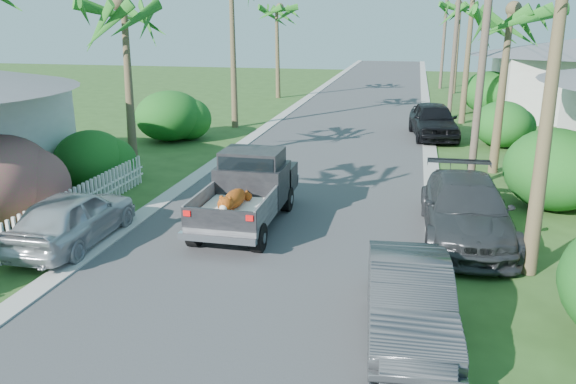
% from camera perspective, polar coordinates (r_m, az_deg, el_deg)
% --- Properties ---
extents(road, '(8.00, 100.00, 0.02)m').
position_cam_1_polar(road, '(32.70, 6.39, 7.10)').
color(road, '#38383A').
rests_on(road, ground).
extents(curb_left, '(0.60, 100.00, 0.06)m').
position_cam_1_polar(curb_left, '(33.43, -1.01, 7.46)').
color(curb_left, '#A5A39E').
rests_on(curb_left, ground).
extents(curb_right, '(0.60, 100.00, 0.06)m').
position_cam_1_polar(curb_right, '(32.53, 13.99, 6.68)').
color(curb_right, '#A5A39E').
rests_on(curb_right, ground).
extents(pickup_truck, '(1.98, 5.12, 2.06)m').
position_cam_1_polar(pickup_truck, '(16.24, -3.87, 0.49)').
color(pickup_truck, black).
rests_on(pickup_truck, ground).
extents(parked_car_rn, '(1.84, 4.38, 1.41)m').
position_cam_1_polar(parked_car_rn, '(10.74, 12.21, -10.72)').
color(parked_car_rn, '#313437').
rests_on(parked_car_rn, ground).
extents(parked_car_rm, '(2.39, 5.54, 1.59)m').
position_cam_1_polar(parked_car_rm, '(15.67, 17.64, -1.75)').
color(parked_car_rm, '#2F3134').
rests_on(parked_car_rm, ground).
extents(parked_car_rf, '(2.65, 5.26, 1.72)m').
position_cam_1_polar(parked_car_rf, '(28.86, 14.55, 7.03)').
color(parked_car_rf, black).
rests_on(parked_car_rf, ground).
extents(parked_car_ln, '(1.78, 4.27, 1.45)m').
position_cam_1_polar(parked_car_ln, '(15.61, -20.99, -2.45)').
color(parked_car_ln, '#B8BABF').
rests_on(parked_car_ln, ground).
extents(palm_l_b, '(4.40, 4.40, 7.40)m').
position_cam_1_polar(palm_l_b, '(21.61, -16.52, 17.79)').
color(palm_l_b, brown).
rests_on(palm_l_b, ground).
extents(palm_l_d, '(4.40, 4.40, 7.70)m').
position_cam_1_polar(palm_l_d, '(42.22, -1.11, 18.21)').
color(palm_l_d, brown).
rests_on(palm_l_d, ground).
extents(palm_r_b, '(4.40, 4.40, 7.20)m').
position_cam_1_polar(palm_r_b, '(22.26, 21.70, 16.76)').
color(palm_r_b, brown).
rests_on(palm_r_b, ground).
extents(palm_r_d, '(4.40, 4.40, 8.00)m').
position_cam_1_polar(palm_r_d, '(47.14, 17.12, 17.75)').
color(palm_r_d, brown).
rests_on(palm_r_d, ground).
extents(shrub_l_c, '(2.40, 2.64, 2.00)m').
position_cam_1_polar(shrub_l_c, '(20.72, -19.41, 3.18)').
color(shrub_l_c, '#164F18').
rests_on(shrub_l_c, ground).
extents(shrub_l_d, '(3.20, 3.52, 2.40)m').
position_cam_1_polar(shrub_l_d, '(27.88, -11.94, 7.58)').
color(shrub_l_d, '#164F18').
rests_on(shrub_l_d, ground).
extents(shrub_r_b, '(3.00, 3.30, 2.50)m').
position_cam_1_polar(shrub_r_b, '(19.07, 25.43, 2.10)').
color(shrub_r_b, '#164F18').
rests_on(shrub_r_b, ground).
extents(shrub_r_c, '(2.60, 2.86, 2.10)m').
position_cam_1_polar(shrub_r_c, '(27.72, 20.94, 6.46)').
color(shrub_r_c, '#164F18').
rests_on(shrub_r_c, ground).
extents(shrub_r_d, '(3.20, 3.52, 2.60)m').
position_cam_1_polar(shrub_r_d, '(37.56, 19.73, 9.50)').
color(shrub_r_d, '#164F18').
rests_on(shrub_r_d, ground).
extents(picket_fence, '(0.10, 11.00, 1.00)m').
position_cam_1_polar(picket_fence, '(16.51, -23.15, -2.48)').
color(picket_fence, white).
rests_on(picket_fence, ground).
extents(utility_pole_b, '(1.60, 0.26, 9.00)m').
position_cam_1_polar(utility_pole_b, '(20.17, 19.23, 13.23)').
color(utility_pole_b, brown).
rests_on(utility_pole_b, ground).
extents(utility_pole_c, '(1.60, 0.26, 9.00)m').
position_cam_1_polar(utility_pole_c, '(35.11, 16.65, 14.74)').
color(utility_pole_c, brown).
rests_on(utility_pole_c, ground).
extents(utility_pole_d, '(1.60, 0.26, 9.00)m').
position_cam_1_polar(utility_pole_d, '(50.09, 15.60, 15.34)').
color(utility_pole_d, brown).
rests_on(utility_pole_d, ground).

